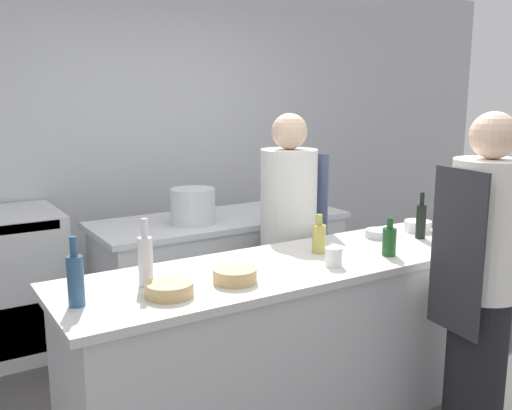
{
  "coord_description": "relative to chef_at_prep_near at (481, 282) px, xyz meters",
  "views": [
    {
      "loc": [
        -1.68,
        -2.35,
        1.78
      ],
      "look_at": [
        0.0,
        0.35,
        1.15
      ],
      "focal_mm": 40.0,
      "sensor_mm": 36.0,
      "label": 1
    }
  ],
  "objects": [
    {
      "name": "bottle_sauce",
      "position": [
        -1.84,
        0.6,
        0.17
      ],
      "size": [
        0.07,
        0.07,
        0.3
      ],
      "color": "#2D5175",
      "rests_on": "prep_counter"
    },
    {
      "name": "bottle_olive_oil",
      "position": [
        -0.18,
        0.46,
        0.13
      ],
      "size": [
        0.08,
        0.08,
        0.21
      ],
      "color": "#19471E",
      "rests_on": "prep_counter"
    },
    {
      "name": "wall_back",
      "position": [
        -0.72,
        2.77,
        0.55
      ],
      "size": [
        8.0,
        0.06,
        2.8
      ],
      "color": "silver",
      "rests_on": "ground_plane"
    },
    {
      "name": "bottle_vinegar",
      "position": [
        -0.48,
        0.71,
        0.14
      ],
      "size": [
        0.08,
        0.08,
        0.22
      ],
      "color": "#B2A84C",
      "rests_on": "prep_counter"
    },
    {
      "name": "pass_counter",
      "position": [
        -0.5,
        1.82,
        -0.4
      ],
      "size": [
        1.82,
        0.73,
        0.9
      ],
      "color": "silver",
      "rests_on": "ground_plane"
    },
    {
      "name": "bowl_mixing_large",
      "position": [
        0.38,
        0.78,
        0.08
      ],
      "size": [
        0.17,
        0.17,
        0.07
      ],
      "color": "white",
      "rests_on": "prep_counter"
    },
    {
      "name": "chef_at_stove",
      "position": [
        -0.3,
        1.25,
        -0.02
      ],
      "size": [
        0.42,
        0.4,
        1.66
      ],
      "rotation": [
        0.0,
        0.0,
        -1.3
      ],
      "color": "black",
      "rests_on": "ground_plane"
    },
    {
      "name": "cup",
      "position": [
        -0.57,
        0.47,
        0.1
      ],
      "size": [
        0.09,
        0.09,
        0.1
      ],
      "color": "white",
      "rests_on": "prep_counter"
    },
    {
      "name": "prep_counter",
      "position": [
        -0.72,
        0.64,
        -0.4
      ],
      "size": [
        2.47,
        0.73,
        0.9
      ],
      "color": "silver",
      "rests_on": "ground_plane"
    },
    {
      "name": "bottle_wine",
      "position": [
        -1.5,
        0.69,
        0.18
      ],
      "size": [
        0.07,
        0.07,
        0.32
      ],
      "color": "silver",
      "rests_on": "prep_counter"
    },
    {
      "name": "chef_at_prep_near",
      "position": [
        0.0,
        0.0,
        0.0
      ],
      "size": [
        0.38,
        0.37,
        1.69
      ],
      "rotation": [
        0.0,
        0.0,
        1.45
      ],
      "color": "black",
      "rests_on": "ground_plane"
    },
    {
      "name": "bottle_cooking_oil",
      "position": [
        0.25,
        0.64,
        0.16
      ],
      "size": [
        0.06,
        0.06,
        0.28
      ],
      "color": "black",
      "rests_on": "prep_counter"
    },
    {
      "name": "bowl_wooden_salad",
      "position": [
        -1.12,
        0.52,
        0.08
      ],
      "size": [
        0.21,
        0.21,
        0.07
      ],
      "color": "tan",
      "rests_on": "prep_counter"
    },
    {
      "name": "bowl_ceramic_blue",
      "position": [
        0.05,
        0.78,
        0.08
      ],
      "size": [
        0.16,
        0.16,
        0.05
      ],
      "color": "#B7BABC",
      "rests_on": "prep_counter"
    },
    {
      "name": "bowl_prep_small",
      "position": [
        -1.46,
        0.51,
        0.08
      ],
      "size": [
        0.21,
        0.21,
        0.06
      ],
      "color": "tan",
      "rests_on": "prep_counter"
    },
    {
      "name": "stockpot",
      "position": [
        -0.75,
        1.74,
        0.17
      ],
      "size": [
        0.3,
        0.3,
        0.24
      ],
      "color": "silver",
      "rests_on": "pass_counter"
    }
  ]
}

